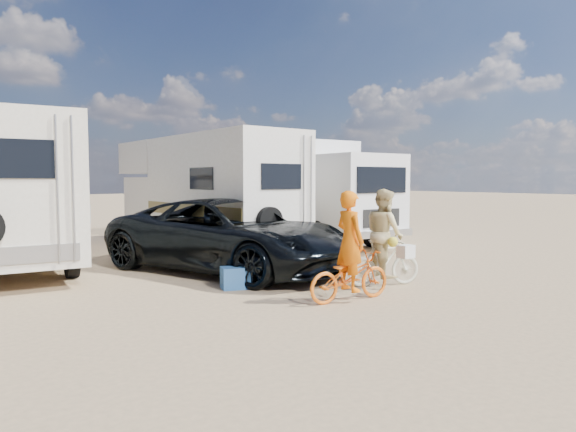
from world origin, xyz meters
TOP-DOWN VIEW (x-y plane):
  - ground at (0.00, 0.00)m, footprint 140.00×140.00m
  - rv_main at (0.29, 6.96)m, footprint 2.29×7.91m
  - rv_left at (-5.13, 6.85)m, footprint 3.34×7.64m
  - box_truck at (3.87, 6.59)m, footprint 2.85×7.64m
  - dark_suv at (-1.03, 3.17)m, footprint 4.56×6.60m
  - bike_man at (-0.82, -0.63)m, footprint 1.70×0.73m
  - bike_woman at (0.62, -0.09)m, footprint 1.60×0.93m
  - rider_man at (-0.82, -0.63)m, footprint 0.48×0.67m
  - rider_woman at (0.62, -0.09)m, footprint 0.91×1.03m
  - bike_parked at (4.17, 4.10)m, footprint 1.95×1.06m
  - cooler at (-1.90, 1.44)m, footprint 0.62×0.53m
  - crate at (1.12, 2.04)m, footprint 0.59×0.59m

SIDE VIEW (x-z plane):
  - ground at x=0.00m, z-range 0.00..0.00m
  - crate at x=1.12m, z-range 0.00..0.36m
  - cooler at x=-1.90m, z-range 0.00..0.42m
  - bike_man at x=-0.82m, z-range 0.00..0.87m
  - bike_woman at x=0.62m, z-range 0.00..0.93m
  - bike_parked at x=4.17m, z-range 0.00..0.97m
  - dark_suv at x=-1.03m, z-range 0.00..1.68m
  - rider_man at x=-0.82m, z-range 0.00..1.74m
  - rider_woman at x=0.62m, z-range 0.00..1.75m
  - box_truck at x=3.87m, z-range 0.00..3.35m
  - rv_main at x=0.29m, z-range 0.00..3.36m
  - rv_left at x=-5.13m, z-range 0.00..3.45m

